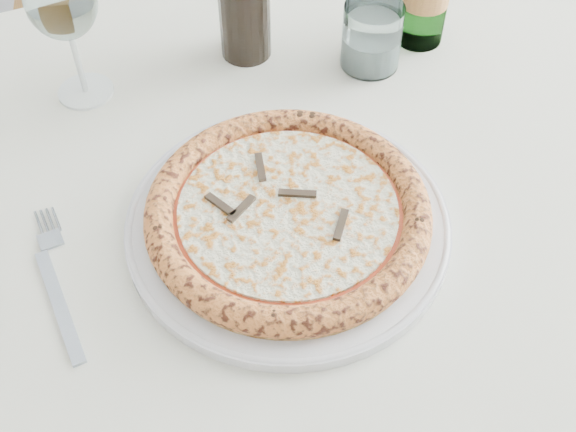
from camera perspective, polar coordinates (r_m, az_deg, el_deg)
name	(u,v)px	position (r m, az deg, el deg)	size (l,w,h in m)	color
floor	(209,332)	(1.59, -6.29, -9.14)	(5.00, 6.00, 0.02)	gray
dining_table	(263,213)	(0.90, -1.96, 0.20)	(1.51, 0.99, 0.76)	brown
plate	(288,223)	(0.76, 0.00, -0.54)	(0.34, 0.34, 0.02)	silver
pizza	(288,212)	(0.75, 0.00, 0.31)	(0.30, 0.30, 0.03)	tan
fork	(56,284)	(0.76, -17.83, -5.12)	(0.03, 0.20, 0.00)	#919CAE
wine_glass	(61,3)	(0.88, -17.47, 15.74)	(0.08, 0.08, 0.18)	white
tumbler	(371,40)	(0.95, 6.61, 13.64)	(0.08, 0.08, 0.09)	silver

